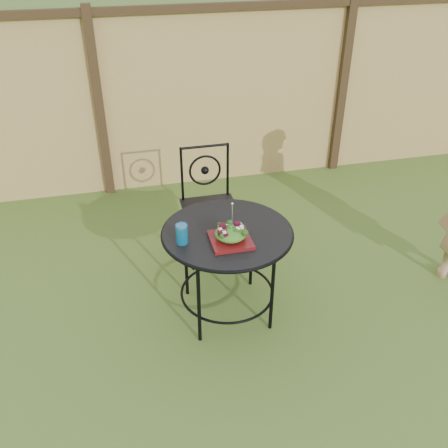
# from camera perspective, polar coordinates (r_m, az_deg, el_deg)

# --- Properties ---
(ground) EXTENTS (60.00, 60.00, 0.00)m
(ground) POSITION_cam_1_polar(r_m,az_deg,el_deg) (4.01, 7.63, -8.53)
(ground) COLOR #304B18
(ground) RESTS_ON ground
(fence) EXTENTS (8.00, 0.12, 1.90)m
(fence) POSITION_cam_1_polar(r_m,az_deg,el_deg) (5.40, 0.19, 14.41)
(fence) COLOR #DBB76C
(fence) RESTS_ON ground
(patio_table) EXTENTS (0.92, 0.92, 0.72)m
(patio_table) POSITION_cam_1_polar(r_m,az_deg,el_deg) (3.52, 0.37, -2.66)
(patio_table) COLOR black
(patio_table) RESTS_ON ground
(patio_chair) EXTENTS (0.46, 0.46, 0.95)m
(patio_chair) POSITION_cam_1_polar(r_m,az_deg,el_deg) (4.25, -1.71, 2.64)
(patio_chair) COLOR black
(patio_chair) RESTS_ON ground
(salad_plate) EXTENTS (0.27, 0.27, 0.02)m
(salad_plate) POSITION_cam_1_polar(r_m,az_deg,el_deg) (3.33, 0.75, -1.83)
(salad_plate) COLOR #500B10
(salad_plate) RESTS_ON patio_table
(salad) EXTENTS (0.21, 0.21, 0.08)m
(salad) POSITION_cam_1_polar(r_m,az_deg,el_deg) (3.30, 0.76, -1.09)
(salad) COLOR #235614
(salad) RESTS_ON salad_plate
(fork) EXTENTS (0.01, 0.01, 0.18)m
(fork) POSITION_cam_1_polar(r_m,az_deg,el_deg) (3.23, 0.95, 0.86)
(fork) COLOR silver
(fork) RESTS_ON salad
(drinking_glass) EXTENTS (0.08, 0.08, 0.14)m
(drinking_glass) POSITION_cam_1_polar(r_m,az_deg,el_deg) (3.30, -4.84, -1.13)
(drinking_glass) COLOR #0B5981
(drinking_glass) RESTS_ON patio_table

